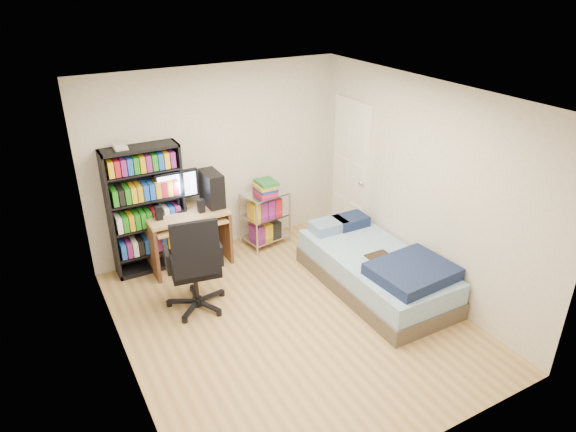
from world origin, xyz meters
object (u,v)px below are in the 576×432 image
computer_desk (193,214)px  office_chair (196,280)px  media_shelf (147,209)px  bed (377,270)px

computer_desk → office_chair: computer_desk is taller
media_shelf → computer_desk: 0.58m
office_chair → bed: size_ratio=0.58×
computer_desk → media_shelf: bearing=169.7°
computer_desk → bed: (1.70, -1.71, -0.43)m
office_chair → bed: 2.16m
computer_desk → bed: size_ratio=0.62×
computer_desk → bed: 2.44m
media_shelf → office_chair: (0.20, -1.15, -0.47)m
media_shelf → computer_desk: bearing=-10.3°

